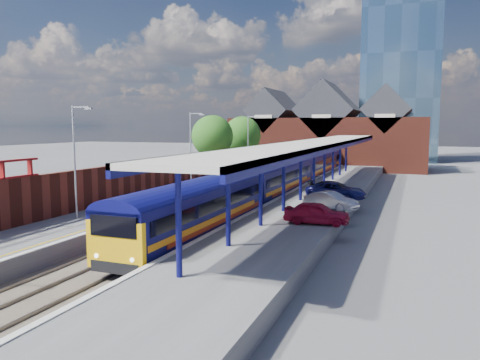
% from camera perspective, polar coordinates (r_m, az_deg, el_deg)
% --- Properties ---
extents(ground, '(240.00, 240.00, 0.00)m').
position_cam_1_polar(ground, '(49.74, 4.93, -1.23)').
color(ground, '#5B5B5E').
rests_on(ground, ground).
extents(ballast_bed, '(6.00, 76.00, 0.06)m').
position_cam_1_polar(ballast_bed, '(40.30, 1.06, -3.00)').
color(ballast_bed, '#473D33').
rests_on(ballast_bed, ground).
extents(rails, '(4.51, 76.00, 0.14)m').
position_cam_1_polar(rails, '(40.29, 1.06, -2.88)').
color(rails, slate).
rests_on(rails, ground).
extents(left_platform, '(5.00, 76.00, 1.00)m').
position_cam_1_polar(left_platform, '(42.36, -5.97, -1.92)').
color(left_platform, '#565659').
rests_on(left_platform, ground).
extents(right_platform, '(6.00, 76.00, 1.00)m').
position_cam_1_polar(right_platform, '(38.66, 9.48, -2.80)').
color(right_platform, '#565659').
rests_on(right_platform, ground).
extents(coping_left, '(0.30, 76.00, 0.05)m').
position_cam_1_polar(coping_left, '(41.30, -3.06, -1.38)').
color(coping_left, silver).
rests_on(coping_left, left_platform).
extents(coping_right, '(0.30, 76.00, 0.05)m').
position_cam_1_polar(coping_right, '(39.22, 5.41, -1.83)').
color(coping_right, silver).
rests_on(coping_right, right_platform).
extents(yellow_line, '(0.14, 76.00, 0.01)m').
position_cam_1_polar(yellow_line, '(41.54, -3.81, -1.37)').
color(yellow_line, yellow).
rests_on(yellow_line, left_platform).
extents(train, '(2.91, 65.92, 3.45)m').
position_cam_1_polar(train, '(50.64, 7.06, 1.30)').
color(train, '#0B0B50').
rests_on(train, ground).
extents(canopy, '(4.50, 52.00, 4.48)m').
position_cam_1_polar(canopy, '(40.19, 9.43, 4.37)').
color(canopy, '#0E0F54').
rests_on(canopy, right_platform).
extents(lamp_post_b, '(1.48, 0.18, 7.00)m').
position_cam_1_polar(lamp_post_b, '(30.65, -19.35, 2.93)').
color(lamp_post_b, '#A5A8AA').
rests_on(lamp_post_b, left_platform).
extents(lamp_post_c, '(1.48, 0.18, 7.00)m').
position_cam_1_polar(lamp_post_c, '(44.11, -5.88, 4.28)').
color(lamp_post_c, '#A5A8AA').
rests_on(lamp_post_c, left_platform).
extents(lamp_post_d, '(1.48, 0.18, 7.00)m').
position_cam_1_polar(lamp_post_d, '(58.86, 1.11, 4.89)').
color(lamp_post_d, '#A5A8AA').
rests_on(lamp_post_d, left_platform).
extents(platform_sign, '(0.55, 0.08, 2.50)m').
position_cam_1_polar(platform_sign, '(45.49, -3.18, 1.47)').
color(platform_sign, '#A5A8AA').
rests_on(platform_sign, left_platform).
extents(brick_wall, '(0.35, 50.00, 3.86)m').
position_cam_1_polar(brick_wall, '(37.90, -13.91, -0.11)').
color(brick_wall, maroon).
rests_on(brick_wall, left_platform).
extents(station_building, '(30.00, 12.12, 13.78)m').
position_cam_1_polar(station_building, '(76.62, 10.68, 5.52)').
color(station_building, maroon).
rests_on(station_building, ground).
extents(glass_tower, '(14.20, 14.20, 40.30)m').
position_cam_1_polar(glass_tower, '(98.42, 19.11, 14.10)').
color(glass_tower, '#48657B').
rests_on(glass_tower, ground).
extents(tree_near, '(5.20, 5.20, 8.10)m').
position_cam_1_polar(tree_near, '(58.37, -3.29, 5.22)').
color(tree_near, '#382314').
rests_on(tree_near, ground).
extents(tree_far, '(5.20, 5.20, 8.10)m').
position_cam_1_polar(tree_far, '(65.41, 0.37, 5.38)').
color(tree_far, '#382314').
rests_on(tree_far, ground).
extents(parked_car_red, '(3.90, 1.67, 1.31)m').
position_cam_1_polar(parked_car_red, '(28.03, 9.35, -3.97)').
color(parked_car_red, '#AB0E2D').
rests_on(parked_car_red, right_platform).
extents(parked_car_silver, '(3.97, 2.53, 1.23)m').
position_cam_1_polar(parked_car_silver, '(32.95, 10.98, -2.49)').
color(parked_car_silver, '#BBBBC1').
rests_on(parked_car_silver, right_platform).
extents(parked_car_dark, '(4.34, 1.97, 1.23)m').
position_cam_1_polar(parked_car_dark, '(39.19, 11.43, -1.06)').
color(parked_car_dark, black).
rests_on(parked_car_dark, right_platform).
extents(parked_car_blue, '(5.03, 3.04, 1.30)m').
position_cam_1_polar(parked_car_blue, '(37.80, 11.67, -1.29)').
color(parked_car_blue, navy).
rests_on(parked_car_blue, right_platform).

